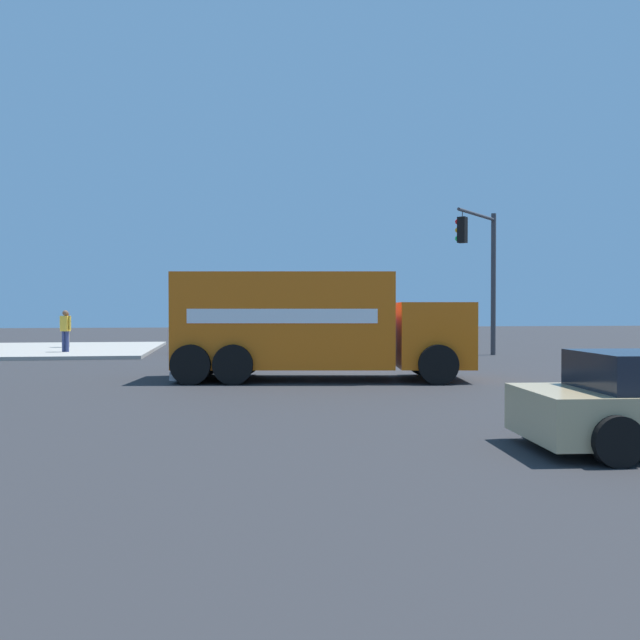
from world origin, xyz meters
name	(u,v)px	position (x,y,z in m)	size (l,w,h in m)	color
ground_plane	(351,374)	(0.00, 0.00, 0.00)	(100.00, 100.00, 0.00)	#2B2B2D
sidewalk_corner_near	(31,350)	(-12.03, -12.03, 0.07)	(10.72, 10.72, 0.14)	#9E998E
delivery_truck	(312,324)	(1.24, -1.28, 1.47)	(3.72, 7.95, 2.81)	orange
traffic_light_primary	(483,261)	(-6.37, 6.47, 3.76)	(2.77, 2.56, 5.76)	#38383D
pickup_maroon	(240,335)	(-10.52, -2.93, 0.73)	(2.49, 5.30, 1.38)	maroon
pedestrian_near_corner	(67,327)	(-12.80, -10.69, 1.05)	(0.39, 0.41, 1.61)	gray
pedestrian_crossing	(65,328)	(-9.37, -9.97, 1.10)	(0.35, 0.48, 1.69)	navy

